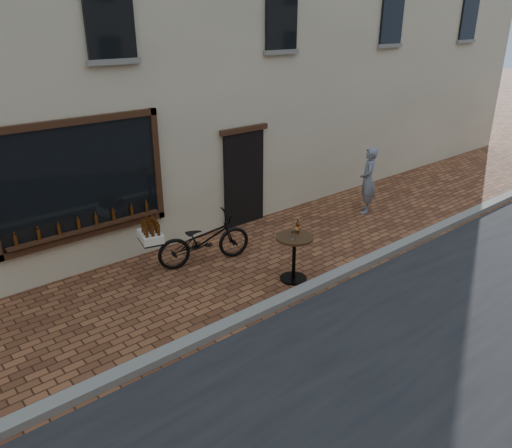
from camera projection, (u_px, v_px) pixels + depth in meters
ground at (285, 311)px, 8.41m from camera, size 90.00×90.00×0.00m
kerb at (277, 303)px, 8.53m from camera, size 90.00×0.25×0.12m
cargo_bicycle at (202, 239)px, 9.85m from camera, size 2.28×1.11×1.07m
bistro_table at (294, 249)px, 9.18m from camera, size 0.69×0.69×1.18m
pedestrian at (368, 180)px, 12.35m from camera, size 0.72×0.69×1.67m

